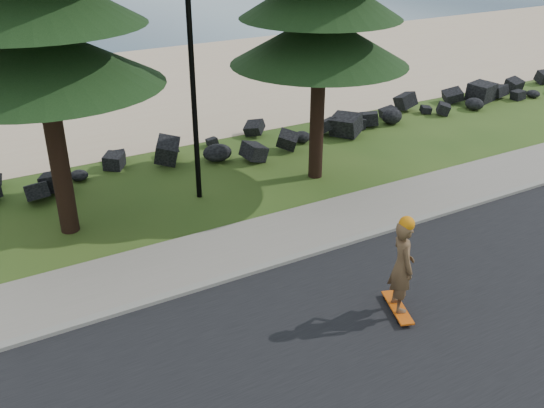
% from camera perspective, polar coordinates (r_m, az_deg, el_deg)
% --- Properties ---
extents(ground, '(160.00, 160.00, 0.00)m').
position_cam_1_polar(ground, '(14.03, -1.61, -4.18)').
color(ground, '#2A4816').
rests_on(ground, ground).
extents(road, '(160.00, 7.00, 0.02)m').
position_cam_1_polar(road, '(10.99, 9.94, -14.45)').
color(road, black).
rests_on(road, ground).
extents(kerb, '(160.00, 0.20, 0.10)m').
position_cam_1_polar(kerb, '(13.33, 0.23, -5.70)').
color(kerb, gray).
rests_on(kerb, ground).
extents(sidewalk, '(160.00, 2.00, 0.08)m').
position_cam_1_polar(sidewalk, '(14.17, -1.99, -3.68)').
color(sidewalk, gray).
rests_on(sidewalk, ground).
extents(beach_sand, '(160.00, 15.00, 0.01)m').
position_cam_1_polar(beach_sand, '(26.79, -16.68, 9.79)').
color(beach_sand, tan).
rests_on(beach_sand, ground).
extents(seawall_boulders, '(60.00, 2.40, 1.10)m').
position_cam_1_polar(seawall_boulders, '(18.66, -9.79, 3.47)').
color(seawall_boulders, black).
rests_on(seawall_boulders, ground).
extents(lamp_post, '(0.25, 0.14, 8.14)m').
position_cam_1_polar(lamp_post, '(15.30, -7.69, 14.83)').
color(lamp_post, black).
rests_on(lamp_post, ground).
extents(skateboarder, '(0.65, 1.14, 2.07)m').
position_cam_1_polar(skateboarder, '(11.65, 12.14, -5.76)').
color(skateboarder, '#D1510C').
rests_on(skateboarder, ground).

